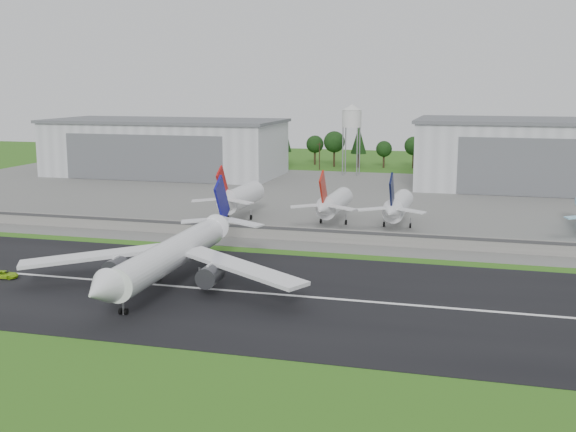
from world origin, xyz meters
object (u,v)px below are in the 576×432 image
(ground_vehicle, at_px, (5,275))
(main_airliner, at_px, (170,262))
(parked_jet_red_b, at_px, (332,204))
(parked_jet_navy, at_px, (397,206))
(parked_jet_red_a, at_px, (237,198))

(ground_vehicle, bearing_deg, main_airliner, -91.02)
(main_airliner, height_order, ground_vehicle, main_airliner)
(parked_jet_red_b, relative_size, parked_jet_navy, 1.00)
(main_airliner, relative_size, parked_jet_navy, 1.89)
(parked_jet_red_b, xyz_separation_m, parked_jet_navy, (17.36, 0.01, 0.03))
(ground_vehicle, xyz_separation_m, parked_jet_red_b, (51.13, 70.22, 5.15))
(parked_jet_red_a, bearing_deg, main_airliner, -81.45)
(parked_jet_red_a, distance_m, parked_jet_red_b, 27.19)
(main_airliner, xyz_separation_m, ground_vehicle, (-34.03, -3.26, -4.04))
(ground_vehicle, height_order, parked_jet_navy, parked_jet_navy)
(parked_jet_red_a, bearing_deg, ground_vehicle, -108.82)
(parked_jet_navy, bearing_deg, ground_vehicle, -134.28)
(parked_jet_red_a, bearing_deg, parked_jet_navy, -0.07)
(ground_vehicle, relative_size, parked_jet_red_a, 0.17)
(main_airliner, bearing_deg, parked_jet_red_b, -105.85)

